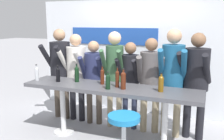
{
  "coord_description": "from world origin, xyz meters",
  "views": [
    {
      "loc": [
        1.43,
        -3.58,
        1.96
      ],
      "look_at": [
        0.0,
        0.1,
        1.18
      ],
      "focal_mm": 40.0,
      "sensor_mm": 36.0,
      "label": 1
    }
  ],
  "objects_px": {
    "wine_bottle_4": "(108,81)",
    "wine_bottle_7": "(117,78)",
    "person_center": "(114,68)",
    "person_far_right": "(173,71)",
    "person_rightmost": "(196,75)",
    "person_center_left": "(94,74)",
    "person_center_right": "(130,76)",
    "person_far_left": "(60,64)",
    "wine_bottle_3": "(102,76)",
    "wine_bottle_2": "(37,73)",
    "wine_bottle_0": "(123,80)",
    "wine_bottle_6": "(58,74)",
    "wine_bottle_1": "(77,73)",
    "wine_bottle_5": "(161,83)",
    "bar_stool": "(124,133)",
    "person_left": "(76,68)",
    "tasting_table": "(110,94)"
  },
  "relations": [
    {
      "from": "person_center_left",
      "to": "wine_bottle_1",
      "type": "bearing_deg",
      "value": -109.89
    },
    {
      "from": "person_center_right",
      "to": "wine_bottle_5",
      "type": "relative_size",
      "value": 5.66
    },
    {
      "from": "person_far_left",
      "to": "wine_bottle_7",
      "type": "relative_size",
      "value": 5.5
    },
    {
      "from": "wine_bottle_0",
      "to": "wine_bottle_7",
      "type": "height_order",
      "value": "wine_bottle_7"
    },
    {
      "from": "wine_bottle_6",
      "to": "wine_bottle_7",
      "type": "xyz_separation_m",
      "value": [
        1.07,
        0.02,
        0.01
      ]
    },
    {
      "from": "person_center_left",
      "to": "person_far_right",
      "type": "bearing_deg",
      "value": -9.99
    },
    {
      "from": "person_far_right",
      "to": "wine_bottle_3",
      "type": "distance_m",
      "value": 1.16
    },
    {
      "from": "wine_bottle_5",
      "to": "person_left",
      "type": "bearing_deg",
      "value": 161.17
    },
    {
      "from": "person_rightmost",
      "to": "wine_bottle_2",
      "type": "relative_size",
      "value": 6.3
    },
    {
      "from": "tasting_table",
      "to": "wine_bottle_6",
      "type": "bearing_deg",
      "value": -178.56
    },
    {
      "from": "person_rightmost",
      "to": "person_center_left",
      "type": "bearing_deg",
      "value": -167.84
    },
    {
      "from": "person_far_left",
      "to": "wine_bottle_3",
      "type": "distance_m",
      "value": 1.25
    },
    {
      "from": "wine_bottle_0",
      "to": "person_far_left",
      "type": "bearing_deg",
      "value": 156.7
    },
    {
      "from": "tasting_table",
      "to": "wine_bottle_2",
      "type": "height_order",
      "value": "wine_bottle_2"
    },
    {
      "from": "person_far_left",
      "to": "wine_bottle_3",
      "type": "relative_size",
      "value": 5.81
    },
    {
      "from": "person_center_left",
      "to": "wine_bottle_2",
      "type": "relative_size",
      "value": 5.67
    },
    {
      "from": "person_center",
      "to": "wine_bottle_1",
      "type": "bearing_deg",
      "value": -143.36
    },
    {
      "from": "tasting_table",
      "to": "wine_bottle_4",
      "type": "distance_m",
      "value": 0.29
    },
    {
      "from": "wine_bottle_6",
      "to": "person_center",
      "type": "bearing_deg",
      "value": 35.8
    },
    {
      "from": "wine_bottle_3",
      "to": "person_center_left",
      "type": "bearing_deg",
      "value": 128.9
    },
    {
      "from": "bar_stool",
      "to": "person_far_left",
      "type": "height_order",
      "value": "person_far_left"
    },
    {
      "from": "bar_stool",
      "to": "wine_bottle_3",
      "type": "relative_size",
      "value": 2.42
    },
    {
      "from": "tasting_table",
      "to": "wine_bottle_5",
      "type": "distance_m",
      "value": 0.85
    },
    {
      "from": "person_far_left",
      "to": "wine_bottle_7",
      "type": "distance_m",
      "value": 1.55
    },
    {
      "from": "wine_bottle_3",
      "to": "wine_bottle_6",
      "type": "bearing_deg",
      "value": -171.92
    },
    {
      "from": "wine_bottle_5",
      "to": "tasting_table",
      "type": "bearing_deg",
      "value": 179.85
    },
    {
      "from": "person_far_right",
      "to": "person_center",
      "type": "bearing_deg",
      "value": 174.74
    },
    {
      "from": "bar_stool",
      "to": "person_far_left",
      "type": "relative_size",
      "value": 0.42
    },
    {
      "from": "wine_bottle_1",
      "to": "wine_bottle_5",
      "type": "relative_size",
      "value": 1.12
    },
    {
      "from": "person_center_left",
      "to": "wine_bottle_5",
      "type": "distance_m",
      "value": 1.48
    },
    {
      "from": "person_center_right",
      "to": "wine_bottle_4",
      "type": "height_order",
      "value": "person_center_right"
    },
    {
      "from": "person_far_right",
      "to": "wine_bottle_5",
      "type": "height_order",
      "value": "person_far_right"
    },
    {
      "from": "wine_bottle_7",
      "to": "person_center_right",
      "type": "bearing_deg",
      "value": 87.76
    },
    {
      "from": "person_center",
      "to": "person_far_right",
      "type": "height_order",
      "value": "person_far_right"
    },
    {
      "from": "wine_bottle_4",
      "to": "person_far_left",
      "type": "bearing_deg",
      "value": 150.6
    },
    {
      "from": "person_center_right",
      "to": "wine_bottle_6",
      "type": "xyz_separation_m",
      "value": [
        -1.1,
        -0.62,
        0.07
      ]
    },
    {
      "from": "person_center",
      "to": "wine_bottle_7",
      "type": "bearing_deg",
      "value": -71.65
    },
    {
      "from": "person_center_right",
      "to": "wine_bottle_3",
      "type": "distance_m",
      "value": 0.61
    },
    {
      "from": "person_far_left",
      "to": "wine_bottle_1",
      "type": "distance_m",
      "value": 0.84
    },
    {
      "from": "wine_bottle_3",
      "to": "person_far_left",
      "type": "bearing_deg",
      "value": 155.88
    },
    {
      "from": "person_rightmost",
      "to": "wine_bottle_1",
      "type": "xyz_separation_m",
      "value": [
        -1.91,
        -0.51,
        -0.02
      ]
    },
    {
      "from": "person_center_left",
      "to": "person_rightmost",
      "type": "bearing_deg",
      "value": -8.04
    },
    {
      "from": "wine_bottle_3",
      "to": "wine_bottle_4",
      "type": "height_order",
      "value": "wine_bottle_3"
    },
    {
      "from": "wine_bottle_4",
      "to": "wine_bottle_7",
      "type": "xyz_separation_m",
      "value": [
        0.1,
        0.15,
        0.02
      ]
    },
    {
      "from": "person_center_right",
      "to": "person_far_left",
      "type": "bearing_deg",
      "value": -179.5
    },
    {
      "from": "person_center_right",
      "to": "wine_bottle_1",
      "type": "distance_m",
      "value": 0.95
    },
    {
      "from": "person_center_left",
      "to": "wine_bottle_7",
      "type": "height_order",
      "value": "person_center_left"
    },
    {
      "from": "person_far_left",
      "to": "wine_bottle_0",
      "type": "distance_m",
      "value": 1.69
    },
    {
      "from": "person_far_right",
      "to": "person_center_right",
      "type": "bearing_deg",
      "value": 171.63
    },
    {
      "from": "person_center_left",
      "to": "wine_bottle_5",
      "type": "height_order",
      "value": "person_center_left"
    }
  ]
}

